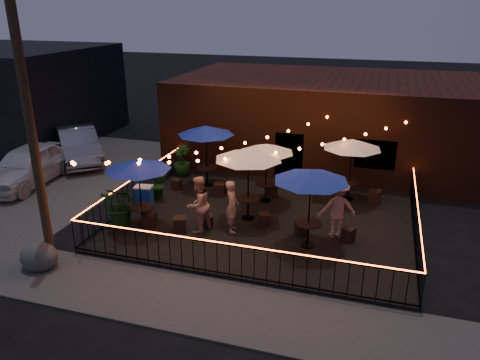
% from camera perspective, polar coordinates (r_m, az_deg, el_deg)
% --- Properties ---
extents(ground, '(110.00, 110.00, 0.00)m').
position_cam_1_polar(ground, '(15.02, 1.14, -8.25)').
color(ground, black).
rests_on(ground, ground).
extents(patio, '(10.00, 8.00, 0.15)m').
position_cam_1_polar(patio, '(16.70, 3.05, -4.82)').
color(patio, black).
rests_on(patio, ground).
extents(sidewalk, '(18.00, 2.50, 0.05)m').
position_cam_1_polar(sidewalk, '(12.40, -3.19, -15.12)').
color(sidewalk, '#403E3B').
rests_on(sidewalk, ground).
extents(parking_lot, '(11.00, 12.00, 0.02)m').
position_cam_1_polar(parking_lot, '(23.93, -24.67, 1.14)').
color(parking_lot, '#403E3B').
rests_on(parking_lot, ground).
extents(brick_building, '(14.00, 8.00, 4.00)m').
position_cam_1_polar(brick_building, '(23.37, 10.45, 7.38)').
color(brick_building, '#3A1C10').
rests_on(brick_building, ground).
extents(utility_pole, '(0.26, 0.26, 8.00)m').
position_cam_1_polar(utility_pole, '(13.87, -24.07, 5.25)').
color(utility_pole, '#362916').
rests_on(utility_pole, ground).
extents(fence_front, '(10.00, 0.04, 1.04)m').
position_cam_1_polar(fence_front, '(13.03, -1.32, -9.78)').
color(fence_front, black).
rests_on(fence_front, patio).
extents(fence_left, '(0.04, 8.00, 1.04)m').
position_cam_1_polar(fence_left, '(18.21, -12.34, -1.03)').
color(fence_left, black).
rests_on(fence_left, patio).
extents(fence_right, '(0.04, 8.00, 1.04)m').
position_cam_1_polar(fence_right, '(16.12, 20.65, -4.91)').
color(fence_right, black).
rests_on(fence_right, patio).
extents(festoon_lights, '(10.02, 8.72, 1.32)m').
position_cam_1_polar(festoon_lights, '(15.79, -0.61, 3.21)').
color(festoon_lights, '#FF4A1C').
rests_on(festoon_lights, ground).
extents(cafe_table_0, '(2.71, 2.71, 2.41)m').
position_cam_1_polar(cafe_table_0, '(15.51, -12.34, 1.73)').
color(cafe_table_0, black).
rests_on(cafe_table_0, patio).
extents(cafe_table_1, '(2.75, 2.75, 2.54)m').
position_cam_1_polar(cafe_table_1, '(18.90, -4.19, 5.98)').
color(cafe_table_1, black).
rests_on(cafe_table_1, patio).
extents(cafe_table_2, '(2.48, 2.48, 2.57)m').
position_cam_1_polar(cafe_table_2, '(15.73, 1.03, 3.06)').
color(cafe_table_2, black).
rests_on(cafe_table_2, patio).
extents(cafe_table_3, '(2.33, 2.33, 2.28)m').
position_cam_1_polar(cafe_table_3, '(17.32, 3.23, 3.79)').
color(cafe_table_3, black).
rests_on(cafe_table_3, patio).
extents(cafe_table_4, '(2.63, 2.63, 2.54)m').
position_cam_1_polar(cafe_table_4, '(14.03, 8.68, 0.44)').
color(cafe_table_4, black).
rests_on(cafe_table_4, patio).
extents(cafe_table_5, '(2.70, 2.70, 2.41)m').
position_cam_1_polar(cafe_table_5, '(17.92, 13.53, 4.21)').
color(cafe_table_5, black).
rests_on(cafe_table_5, patio).
extents(bistro_chair_0, '(0.44, 0.44, 0.49)m').
position_cam_1_polar(bistro_chair_0, '(16.18, -10.97, -4.83)').
color(bistro_chair_0, black).
rests_on(bistro_chair_0, patio).
extents(bistro_chair_1, '(0.56, 0.56, 0.51)m').
position_cam_1_polar(bistro_chair_1, '(15.71, -7.35, -5.39)').
color(bistro_chair_1, black).
rests_on(bistro_chair_1, patio).
extents(bistro_chair_2, '(0.36, 0.36, 0.42)m').
position_cam_1_polar(bistro_chair_2, '(19.25, -7.72, -0.50)').
color(bistro_chair_2, black).
rests_on(bistro_chair_2, patio).
extents(bistro_chair_3, '(0.48, 0.48, 0.50)m').
position_cam_1_polar(bistro_chair_3, '(18.45, -2.48, -1.14)').
color(bistro_chair_3, black).
rests_on(bistro_chair_3, patio).
extents(bistro_chair_4, '(0.42, 0.42, 0.41)m').
position_cam_1_polar(bistro_chair_4, '(15.98, -3.94, -4.98)').
color(bistro_chair_4, black).
rests_on(bistro_chair_4, patio).
extents(bistro_chair_5, '(0.49, 0.49, 0.44)m').
position_cam_1_polar(bistro_chair_5, '(16.01, 2.93, -4.83)').
color(bistro_chair_5, black).
rests_on(bistro_chair_5, patio).
extents(bistro_chair_6, '(0.47, 0.47, 0.49)m').
position_cam_1_polar(bistro_chair_6, '(18.38, 3.96, -1.27)').
color(bistro_chair_6, black).
rests_on(bistro_chair_6, patio).
extents(bistro_chair_7, '(0.38, 0.38, 0.41)m').
position_cam_1_polar(bistro_chair_7, '(18.14, 9.38, -1.98)').
color(bistro_chair_7, black).
rests_on(bistro_chair_7, patio).
extents(bistro_chair_8, '(0.51, 0.51, 0.46)m').
position_cam_1_polar(bistro_chair_8, '(15.57, 7.45, -5.74)').
color(bistro_chair_8, black).
rests_on(bistro_chair_8, patio).
extents(bistro_chair_9, '(0.47, 0.47, 0.43)m').
position_cam_1_polar(bistro_chair_9, '(15.43, 13.07, -6.45)').
color(bistro_chair_9, black).
rests_on(bistro_chair_9, patio).
extents(bistro_chair_10, '(0.40, 0.40, 0.46)m').
position_cam_1_polar(bistro_chair_10, '(17.96, 11.71, -2.27)').
color(bistro_chair_10, black).
rests_on(bistro_chair_10, patio).
extents(bistro_chair_11, '(0.47, 0.47, 0.50)m').
position_cam_1_polar(bistro_chair_11, '(18.48, 16.05, -1.93)').
color(bistro_chair_11, black).
rests_on(bistro_chair_11, patio).
extents(patron_a, '(0.62, 0.76, 1.79)m').
position_cam_1_polar(patron_a, '(15.35, -0.97, -3.22)').
color(patron_a, '#D6AD8D').
rests_on(patron_a, patio).
extents(patron_b, '(1.03, 1.14, 1.92)m').
position_cam_1_polar(patron_b, '(15.37, -5.10, -2.99)').
color(patron_b, '#D2B088').
rests_on(patron_b, patio).
extents(patron_c, '(1.46, 1.17, 1.97)m').
position_cam_1_polar(patron_c, '(15.29, 11.74, -3.40)').
color(patron_c, tan).
rests_on(patron_c, patio).
extents(potted_shrub_a, '(1.48, 1.34, 1.44)m').
position_cam_1_polar(potted_shrub_a, '(16.36, -14.27, -2.98)').
color(potted_shrub_a, '#173710').
rests_on(potted_shrub_a, patio).
extents(potted_shrub_b, '(0.74, 0.64, 1.19)m').
position_cam_1_polar(potted_shrub_b, '(18.19, -9.90, -0.61)').
color(potted_shrub_b, '#183D0D').
rests_on(potted_shrub_b, patio).
extents(potted_shrub_c, '(0.78, 0.78, 1.32)m').
position_cam_1_polar(potted_shrub_c, '(20.67, -7.12, 2.37)').
color(potted_shrub_c, '#13380E').
rests_on(potted_shrub_c, patio).
extents(cooler, '(0.71, 0.56, 0.85)m').
position_cam_1_polar(cooler, '(17.64, -11.62, -2.01)').
color(cooler, blue).
rests_on(cooler, patio).
extents(boulder, '(1.26, 1.18, 0.78)m').
position_cam_1_polar(boulder, '(14.94, -23.30, -8.58)').
color(boulder, '#41413D').
rests_on(boulder, ground).
extents(car_white, '(2.25, 4.98, 1.66)m').
position_cam_1_polar(car_white, '(21.81, -24.44, 1.66)').
color(car_white, silver).
rests_on(car_white, ground).
extents(car_silver, '(4.54, 4.77, 1.61)m').
position_cam_1_polar(car_silver, '(24.07, -19.06, 4.02)').
color(car_silver, '#9D9DA5').
rests_on(car_silver, ground).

